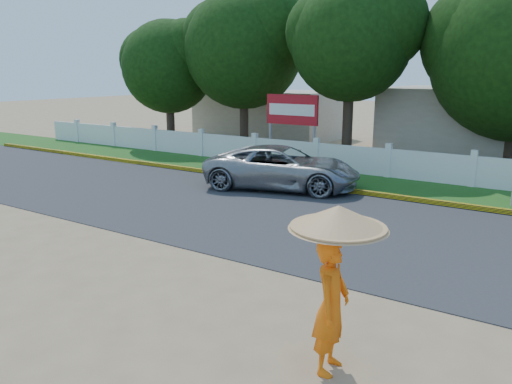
% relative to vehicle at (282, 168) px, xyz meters
% --- Properties ---
extents(ground, '(120.00, 120.00, 0.00)m').
position_rel_vehicle_xyz_m(ground, '(2.46, -7.48, -0.73)').
color(ground, '#9E8460').
rests_on(ground, ground).
extents(road, '(60.00, 7.00, 0.02)m').
position_rel_vehicle_xyz_m(road, '(2.46, -2.98, -0.72)').
color(road, '#38383A').
rests_on(road, ground).
extents(grass_verge, '(60.00, 3.50, 0.03)m').
position_rel_vehicle_xyz_m(grass_verge, '(2.46, 2.27, -0.71)').
color(grass_verge, '#2D601E').
rests_on(grass_verge, ground).
extents(curb, '(40.00, 0.18, 0.16)m').
position_rel_vehicle_xyz_m(curb, '(2.46, 0.57, -0.65)').
color(curb, yellow).
rests_on(curb, ground).
extents(fence, '(40.00, 0.10, 1.10)m').
position_rel_vehicle_xyz_m(fence, '(2.46, 3.72, -0.18)').
color(fence, silver).
rests_on(fence, ground).
extents(building_near, '(10.00, 6.00, 3.20)m').
position_rel_vehicle_xyz_m(building_near, '(5.46, 10.52, 0.87)').
color(building_near, '#B7AD99').
rests_on(building_near, ground).
extents(building_far, '(8.00, 5.00, 2.80)m').
position_rel_vehicle_xyz_m(building_far, '(-7.54, 11.52, 0.67)').
color(building_far, '#B7AD99').
rests_on(building_far, ground).
extents(vehicle, '(5.70, 3.75, 1.45)m').
position_rel_vehicle_xyz_m(vehicle, '(0.00, 0.00, 0.00)').
color(vehicle, gray).
rests_on(vehicle, ground).
extents(monk_with_parasol, '(1.26, 1.26, 2.30)m').
position_rel_vehicle_xyz_m(monk_with_parasol, '(5.93, -9.00, 0.77)').
color(monk_with_parasol, orange).
rests_on(monk_with_parasol, ground).
extents(billboard, '(2.50, 0.13, 2.95)m').
position_rel_vehicle_xyz_m(billboard, '(-2.30, 4.82, 1.41)').
color(billboard, gray).
rests_on(billboard, ground).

